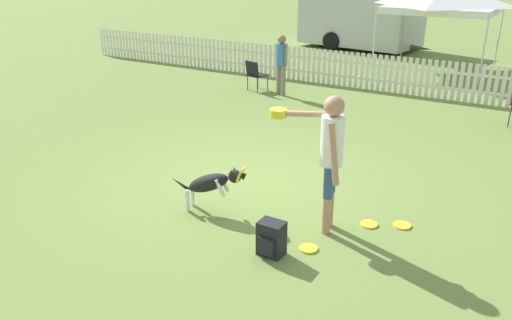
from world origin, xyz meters
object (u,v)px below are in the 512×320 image
at_px(spectator_standing, 281,60).
at_px(equipment_trailer, 361,16).
at_px(leaping_dog, 212,183).
at_px(frisbee_midfield, 369,224).
at_px(frisbee_near_handler, 402,225).
at_px(backpack_on_grass, 271,239).
at_px(frisbee_near_dog, 308,248).
at_px(handler_person, 328,147).
at_px(folding_chair_blue_left, 255,73).

relative_size(spectator_standing, equipment_trailer, 0.29).
relative_size(leaping_dog, frisbee_midfield, 4.90).
xyz_separation_m(frisbee_near_handler, spectator_standing, (-4.61, 5.11, 0.89)).
bearing_deg(frisbee_midfield, leaping_dog, -158.97).
height_order(leaping_dog, spectator_standing, spectator_standing).
xyz_separation_m(frisbee_midfield, backpack_on_grass, (-0.75, -1.26, 0.20)).
xyz_separation_m(frisbee_near_dog, equipment_trailer, (-4.76, 14.28, 1.22)).
height_order(handler_person, backpack_on_grass, handler_person).
relative_size(frisbee_near_handler, frisbee_midfield, 1.00).
xyz_separation_m(handler_person, frisbee_near_dog, (0.06, -0.56, -1.10)).
xyz_separation_m(handler_person, frisbee_midfield, (0.48, 0.38, -1.10)).
relative_size(backpack_on_grass, spectator_standing, 0.28).
height_order(folding_chair_blue_left, spectator_standing, spectator_standing).
xyz_separation_m(frisbee_near_dog, folding_chair_blue_left, (-4.61, 6.29, 0.46)).
bearing_deg(folding_chair_blue_left, equipment_trailer, -73.68).
distance_m(frisbee_midfield, backpack_on_grass, 1.48).
height_order(frisbee_near_dog, backpack_on_grass, backpack_on_grass).
xyz_separation_m(spectator_standing, equipment_trailer, (-0.95, 8.03, 0.33)).
height_order(leaping_dog, equipment_trailer, equipment_trailer).
bearing_deg(handler_person, folding_chair_blue_left, 24.62).
bearing_deg(frisbee_near_handler, spectator_standing, 132.05).
bearing_deg(folding_chair_blue_left, frisbee_near_dog, 141.41).
bearing_deg(backpack_on_grass, frisbee_midfield, 59.46).
bearing_deg(backpack_on_grass, frisbee_near_dog, 44.61).
height_order(backpack_on_grass, folding_chair_blue_left, folding_chair_blue_left).
bearing_deg(frisbee_midfield, frisbee_near_dog, -113.92).
distance_m(leaping_dog, spectator_standing, 6.49).
distance_m(leaping_dog, folding_chair_blue_left, 6.83).
height_order(frisbee_near_dog, folding_chair_blue_left, folding_chair_blue_left).
height_order(leaping_dog, frisbee_near_dog, leaping_dog).
height_order(handler_person, folding_chair_blue_left, handler_person).
distance_m(handler_person, folding_chair_blue_left, 7.34).
bearing_deg(leaping_dog, spectator_standing, -173.22).
xyz_separation_m(frisbee_near_dog, spectator_standing, (-3.82, 6.25, 0.89)).
height_order(frisbee_near_handler, equipment_trailer, equipment_trailer).
bearing_deg(leaping_dog, frisbee_near_handler, 98.33).
distance_m(backpack_on_grass, equipment_trailer, 15.29).
distance_m(leaping_dog, backpack_on_grass, 1.33).
height_order(frisbee_midfield, spectator_standing, spectator_standing).
bearing_deg(leaping_dog, frisbee_midfield, 97.21).
bearing_deg(frisbee_midfield, spectator_standing, 128.57).
relative_size(frisbee_near_dog, folding_chair_blue_left, 0.28).
height_order(leaping_dog, frisbee_near_handler, leaping_dog).
relative_size(frisbee_near_handler, folding_chair_blue_left, 0.28).
bearing_deg(equipment_trailer, frisbee_near_dog, -62.75).
distance_m(frisbee_near_dog, spectator_standing, 7.37).
bearing_deg(frisbee_near_handler, folding_chair_blue_left, 136.33).
xyz_separation_m(leaping_dog, backpack_on_grass, (1.21, -0.51, -0.23)).
height_order(handler_person, leaping_dog, handler_person).
height_order(leaping_dog, folding_chair_blue_left, folding_chair_blue_left).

